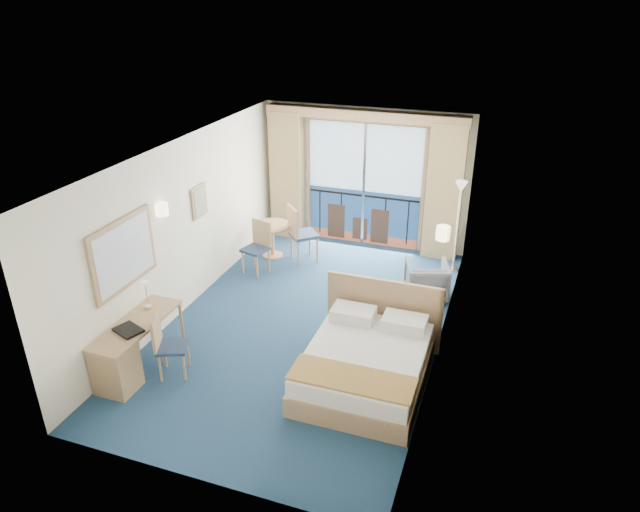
{
  "coord_description": "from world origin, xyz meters",
  "views": [
    {
      "loc": [
        2.65,
        -6.99,
        4.74
      ],
      "look_at": [
        0.15,
        0.2,
        1.08
      ],
      "focal_mm": 32.0,
      "sensor_mm": 36.0,
      "label": 1
    }
  ],
  "objects_px": {
    "armchair": "(426,279)",
    "desk_chair": "(166,342)",
    "table_chair_b": "(258,244)",
    "round_table": "(272,232)",
    "desk": "(121,359)",
    "table_chair_a": "(299,231)",
    "nightstand": "(422,323)",
    "floor_lamp": "(459,204)",
    "bed": "(366,362)"
  },
  "relations": [
    {
      "from": "bed",
      "to": "table_chair_a",
      "type": "distance_m",
      "value": 3.75
    },
    {
      "from": "nightstand",
      "to": "desk",
      "type": "xyz_separation_m",
      "value": [
        -3.49,
        -2.27,
        0.08
      ]
    },
    {
      "from": "armchair",
      "to": "table_chair_a",
      "type": "bearing_deg",
      "value": -30.96
    },
    {
      "from": "table_chair_b",
      "to": "round_table",
      "type": "bearing_deg",
      "value": 106.93
    },
    {
      "from": "floor_lamp",
      "to": "table_chair_b",
      "type": "xyz_separation_m",
      "value": [
        -3.31,
        -1.22,
        -0.73
      ]
    },
    {
      "from": "desk",
      "to": "table_chair_b",
      "type": "xyz_separation_m",
      "value": [
        0.3,
        3.54,
        0.16
      ]
    },
    {
      "from": "desk",
      "to": "round_table",
      "type": "bearing_deg",
      "value": 86.19
    },
    {
      "from": "round_table",
      "to": "desk_chair",
      "type": "bearing_deg",
      "value": -87.55
    },
    {
      "from": "desk",
      "to": "desk_chair",
      "type": "distance_m",
      "value": 0.59
    },
    {
      "from": "armchair",
      "to": "desk",
      "type": "bearing_deg",
      "value": 29.52
    },
    {
      "from": "nightstand",
      "to": "round_table",
      "type": "xyz_separation_m",
      "value": [
        -3.21,
        1.94,
        0.19
      ]
    },
    {
      "from": "table_chair_a",
      "to": "nightstand",
      "type": "bearing_deg",
      "value": -168.21
    },
    {
      "from": "armchair",
      "to": "bed",
      "type": "bearing_deg",
      "value": 64.02
    },
    {
      "from": "desk_chair",
      "to": "desk",
      "type": "bearing_deg",
      "value": 108.1
    },
    {
      "from": "table_chair_b",
      "to": "table_chair_a",
      "type": "bearing_deg",
      "value": 64.51
    },
    {
      "from": "bed",
      "to": "nightstand",
      "type": "relative_size",
      "value": 3.25
    },
    {
      "from": "floor_lamp",
      "to": "table_chair_b",
      "type": "height_order",
      "value": "floor_lamp"
    },
    {
      "from": "bed",
      "to": "desk",
      "type": "height_order",
      "value": "bed"
    },
    {
      "from": "desk",
      "to": "desk_chair",
      "type": "xyz_separation_m",
      "value": [
        0.44,
        0.38,
        0.12
      ]
    },
    {
      "from": "nightstand",
      "to": "desk_chair",
      "type": "height_order",
      "value": "desk_chair"
    },
    {
      "from": "desk",
      "to": "table_chair_a",
      "type": "xyz_separation_m",
      "value": [
        0.85,
        4.18,
        0.23
      ]
    },
    {
      "from": "desk_chair",
      "to": "round_table",
      "type": "distance_m",
      "value": 3.84
    },
    {
      "from": "desk",
      "to": "table_chair_a",
      "type": "distance_m",
      "value": 4.27
    },
    {
      "from": "round_table",
      "to": "table_chair_a",
      "type": "relative_size",
      "value": 0.66
    },
    {
      "from": "bed",
      "to": "round_table",
      "type": "bearing_deg",
      "value": 130.87
    },
    {
      "from": "bed",
      "to": "desk",
      "type": "bearing_deg",
      "value": -159.48
    },
    {
      "from": "floor_lamp",
      "to": "desk_chair",
      "type": "bearing_deg",
      "value": -125.87
    },
    {
      "from": "armchair",
      "to": "nightstand",
      "type": "bearing_deg",
      "value": 79.3
    },
    {
      "from": "table_chair_b",
      "to": "armchair",
      "type": "bearing_deg",
      "value": 16.05
    },
    {
      "from": "desk_chair",
      "to": "table_chair_a",
      "type": "xyz_separation_m",
      "value": [
        0.4,
        3.81,
        0.11
      ]
    },
    {
      "from": "armchair",
      "to": "desk_chair",
      "type": "bearing_deg",
      "value": 30.48
    },
    {
      "from": "floor_lamp",
      "to": "desk",
      "type": "xyz_separation_m",
      "value": [
        -3.62,
        -4.77,
        -0.89
      ]
    },
    {
      "from": "nightstand",
      "to": "armchair",
      "type": "height_order",
      "value": "armchair"
    },
    {
      "from": "desk",
      "to": "desk_chair",
      "type": "height_order",
      "value": "desk_chair"
    },
    {
      "from": "armchair",
      "to": "round_table",
      "type": "bearing_deg",
      "value": -29.04
    },
    {
      "from": "bed",
      "to": "floor_lamp",
      "type": "xyz_separation_m",
      "value": [
        0.66,
        3.66,
        0.98
      ]
    },
    {
      "from": "round_table",
      "to": "table_chair_a",
      "type": "distance_m",
      "value": 0.58
    },
    {
      "from": "table_chair_a",
      "to": "table_chair_b",
      "type": "bearing_deg",
      "value": 97.51
    },
    {
      "from": "bed",
      "to": "desk",
      "type": "distance_m",
      "value": 3.16
    },
    {
      "from": "floor_lamp",
      "to": "desk",
      "type": "height_order",
      "value": "floor_lamp"
    },
    {
      "from": "desk_chair",
      "to": "armchair",
      "type": "bearing_deg",
      "value": -63.76
    },
    {
      "from": "desk_chair",
      "to": "table_chair_a",
      "type": "relative_size",
      "value": 0.83
    },
    {
      "from": "nightstand",
      "to": "desk",
      "type": "distance_m",
      "value": 4.16
    },
    {
      "from": "armchair",
      "to": "desk",
      "type": "xyz_separation_m",
      "value": [
        -3.32,
        -3.61,
        0.07
      ]
    },
    {
      "from": "nightstand",
      "to": "table_chair_b",
      "type": "xyz_separation_m",
      "value": [
        -3.18,
        1.28,
        0.24
      ]
    },
    {
      "from": "armchair",
      "to": "desk_chair",
      "type": "xyz_separation_m",
      "value": [
        -2.87,
        -3.23,
        0.19
      ]
    },
    {
      "from": "round_table",
      "to": "armchair",
      "type": "bearing_deg",
      "value": -11.13
    },
    {
      "from": "nightstand",
      "to": "round_table",
      "type": "relative_size",
      "value": 0.84
    },
    {
      "from": "floor_lamp",
      "to": "round_table",
      "type": "xyz_separation_m",
      "value": [
        -3.34,
        -0.56,
        -0.78
      ]
    },
    {
      "from": "floor_lamp",
      "to": "table_chair_a",
      "type": "bearing_deg",
      "value": -168.13
    }
  ]
}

